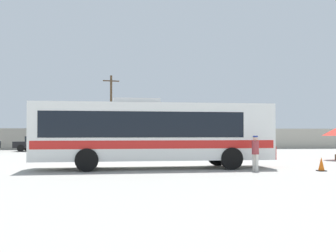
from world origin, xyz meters
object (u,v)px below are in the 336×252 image
Objects in this scene: parked_car_second_black at (38,143)px; utility_pole_near at (111,110)px; traffic_cone_on_apron at (321,164)px; coach_bus_white_red at (151,131)px; roadside_tree_midleft at (93,117)px; attendant_by_bus_door at (255,151)px; parked_car_third_dark_blue at (94,143)px.

parked_car_second_black is 0.52× the size of utility_pole_near.
traffic_cone_on_apron is (16.92, -21.93, -0.45)m from parked_car_second_black.
coach_bus_white_red is 18.08× the size of traffic_cone_on_apron.
utility_pole_near reaches higher than roadside_tree_midleft.
utility_pole_near is (-7.32, 27.58, 3.30)m from attendant_by_bus_door.
traffic_cone_on_apron is at bearing -60.85° from parked_car_third_dark_blue.
attendant_by_bus_door is 28.73m from utility_pole_near.
roadside_tree_midleft is (-4.91, 27.80, 1.70)m from coach_bus_white_red.
roadside_tree_midleft reaches higher than coach_bus_white_red.
roadside_tree_midleft reaches higher than attendant_by_bus_door.
parked_car_second_black is 9.47m from utility_pole_near.
traffic_cone_on_apron is (3.00, -0.20, -0.60)m from attendant_by_bus_door.
traffic_cone_on_apron is (12.48, -29.99, -3.19)m from roadside_tree_midleft.
parked_car_second_black is at bearing -138.45° from utility_pole_near.
utility_pole_near is (6.60, 5.85, 3.45)m from parked_car_second_black.
parked_car_third_dark_blue is at bearing -11.08° from parked_car_second_black.
utility_pole_near is at bearing 78.98° from parked_car_third_dark_blue.
parked_car_second_black reaches higher than traffic_cone_on_apron.
roadside_tree_midleft reaches higher than parked_car_second_black.
utility_pole_near is 29.89m from traffic_cone_on_apron.
coach_bus_white_red reaches higher than parked_car_third_dark_blue.
attendant_by_bus_door is 25.81m from parked_car_second_black.
utility_pole_near is at bearing 110.37° from traffic_cone_on_apron.
parked_car_third_dark_blue is at bearing 112.70° from attendant_by_bus_door.
parked_car_third_dark_blue is (-8.66, 20.70, -0.13)m from attendant_by_bus_door.
parked_car_second_black is at bearing -118.85° from roadside_tree_midleft.
parked_car_second_black is 6.57× the size of traffic_cone_on_apron.
parked_car_second_black is at bearing 168.92° from parked_car_third_dark_blue.
parked_car_third_dark_blue reaches higher than traffic_cone_on_apron.
coach_bus_white_red is at bearing 163.87° from traffic_cone_on_apron.
attendant_by_bus_door is (4.57, -1.99, -0.89)m from coach_bus_white_red.
attendant_by_bus_door reaches higher than parked_car_third_dark_blue.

